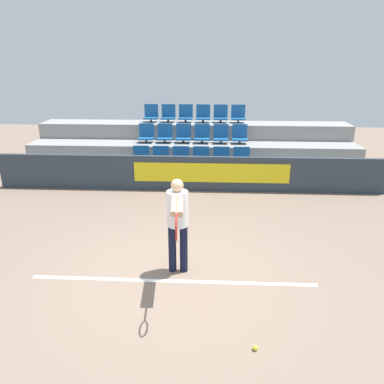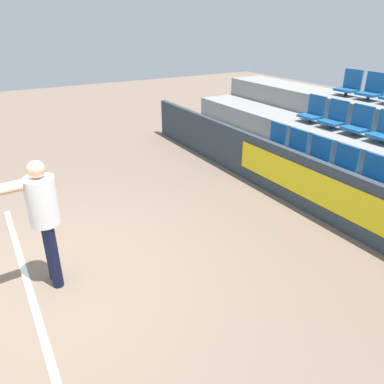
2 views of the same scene
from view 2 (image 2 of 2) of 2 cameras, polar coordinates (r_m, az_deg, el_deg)
The scene contains 16 objects.
ground_plane at distance 5.20m, azimuth -22.49°, elevation -12.84°, with size 30.00×30.00×0.00m, color #7A6656.
court_baseline at distance 5.20m, azimuth -23.63°, elevation -13.07°, with size 4.61×0.08×0.01m.
barrier_wall at distance 6.74m, azimuth 15.93°, elevation 1.77°, with size 10.47×0.14×0.95m.
bleacher_tier_front at distance 7.27m, azimuth 18.98°, elevation 0.99°, with size 10.07×1.05×0.47m.
bleacher_tier_middle at distance 7.98m, azimuth 24.26°, elevation 4.06°, with size 10.07×1.05×0.95m.
stadium_chair_0 at distance 8.13m, azimuth 12.50°, elevation 7.83°, with size 0.46×0.37×0.57m.
stadium_chair_1 at distance 7.74m, azimuth 15.36°, elevation 6.66°, with size 0.46×0.37×0.57m.
stadium_chair_2 at distance 7.37m, azimuth 18.50°, elevation 5.34°, with size 0.46×0.37×0.57m.
stadium_chair_3 at distance 7.03m, azimuth 21.94°, elevation 3.88°, with size 0.46×0.37×0.57m.
stadium_chair_4 at distance 6.72m, azimuth 25.69°, elevation 2.25°, with size 0.46×0.37×0.57m.
stadium_chair_6 at distance 8.74m, azimuth 18.01°, elevation 11.62°, with size 0.46×0.37×0.57m.
stadium_chair_7 at distance 8.38m, azimuth 20.92°, elevation 10.66°, with size 0.46×0.37×0.57m.
stadium_chair_8 at distance 8.04m, azimuth 24.07°, elevation 9.59°, with size 0.46×0.37×0.57m.
stadium_chair_12 at distance 9.45m, azimuth 22.87°, elevation 14.79°, with size 0.46×0.37×0.57m.
stadium_chair_13 at distance 9.12m, azimuth 25.75°, elevation 13.98°, with size 0.46×0.37×0.57m.
tennis_player at distance 4.63m, azimuth -22.53°, elevation -2.82°, with size 0.35×1.61×1.62m.
Camera 2 is at (4.22, -0.23, 3.03)m, focal length 35.00 mm.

